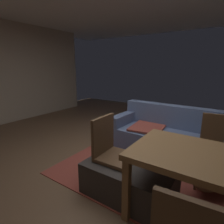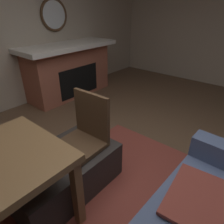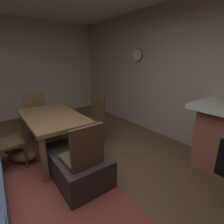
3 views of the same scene
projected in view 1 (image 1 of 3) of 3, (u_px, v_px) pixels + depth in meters
name	position (u px, v px, depth m)	size (l,w,h in m)	color
floor	(120.00, 168.00, 2.83)	(9.29, 9.29, 0.00)	brown
area_rug	(150.00, 170.00, 2.77)	(2.60, 2.00, 0.01)	brown
couch	(170.00, 138.00, 3.23)	(2.05, 0.94, 0.84)	#4C5B7F
ottoman_coffee_table	(129.00, 180.00, 2.20)	(1.06, 0.65, 0.40)	#2D2826
tv_remote	(120.00, 167.00, 2.09)	(0.05, 0.16, 0.02)	black
dining_table	(212.00, 166.00, 1.65)	(1.48, 0.86, 0.74)	brown
dining_chair_west	(110.00, 149.00, 2.30)	(0.45, 0.45, 0.93)	#513823
dining_chair_north	(218.00, 147.00, 2.35)	(0.48, 0.48, 0.93)	#513823
small_dog	(214.00, 181.00, 2.22)	(0.47, 0.50, 0.31)	#8C6B4C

